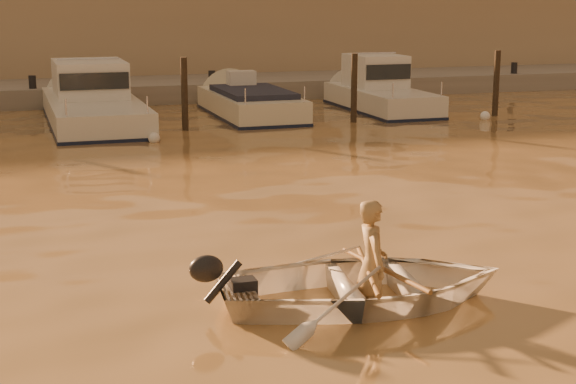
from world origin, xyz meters
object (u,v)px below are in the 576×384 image
object	(u,v)px
moored_boat_3	(251,109)
dinghy	(364,284)
moored_boat_4	(382,91)
moored_boat_2	(93,101)
person	(372,264)
waterfront_building	(125,25)

from	to	relation	value
moored_boat_3	dinghy	bearing A→B (deg)	-100.83
dinghy	moored_boat_4	size ratio (longest dim) A/B	0.57
moored_boat_3	moored_boat_4	size ratio (longest dim) A/B	1.00
moored_boat_2	moored_boat_4	size ratio (longest dim) A/B	1.36
moored_boat_2	moored_boat_4	bearing A→B (deg)	0.00
person	moored_boat_2	world-z (taller)	moored_boat_2
moored_boat_4	waterfront_building	size ratio (longest dim) A/B	0.13
moored_boat_3	moored_boat_4	world-z (taller)	moored_boat_4
person	moored_boat_4	size ratio (longest dim) A/B	0.26
moored_boat_3	moored_boat_2	bearing A→B (deg)	180.00
waterfront_building	person	bearing A→B (deg)	-91.65
person	moored_boat_2	size ratio (longest dim) A/B	0.19
dinghy	waterfront_building	bearing A→B (deg)	4.54
person	moored_boat_4	bearing A→B (deg)	-17.74
dinghy	moored_boat_3	xyz separation A→B (m)	(3.18, 16.60, -0.02)
waterfront_building	moored_boat_4	bearing A→B (deg)	-58.85
dinghy	moored_boat_2	size ratio (longest dim) A/B	0.42
dinghy	moored_boat_3	world-z (taller)	moored_boat_3
moored_boat_3	waterfront_building	size ratio (longest dim) A/B	0.13
dinghy	moored_boat_2	world-z (taller)	moored_boat_2
moored_boat_4	waterfront_building	distance (m)	12.98
moored_boat_2	dinghy	bearing A→B (deg)	-84.62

